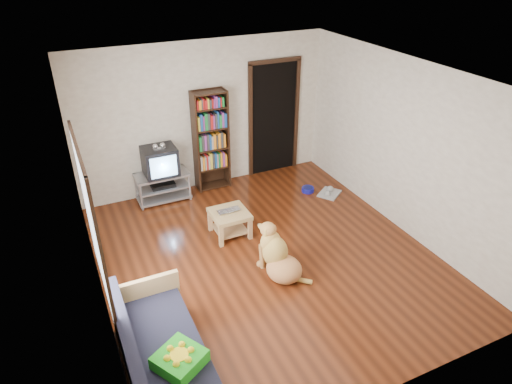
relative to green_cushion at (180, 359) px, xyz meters
name	(u,v)px	position (x,y,z in m)	size (l,w,h in m)	color
ground	(267,257)	(1.75, 1.65, -0.49)	(5.00, 5.00, 0.00)	#59240F
ceiling	(269,77)	(1.75, 1.65, 2.11)	(5.00, 5.00, 0.00)	white
wall_back	(204,117)	(1.75, 4.15, 0.81)	(4.50, 4.50, 0.00)	silver
wall_front	(396,297)	(1.75, -0.85, 0.81)	(4.50, 4.50, 0.00)	silver
wall_left	(88,216)	(-0.50, 1.65, 0.81)	(5.00, 5.00, 0.00)	silver
wall_right	(404,147)	(4.00, 1.65, 0.81)	(5.00, 5.00, 0.00)	silver
green_cushion	(180,359)	(0.00, 0.00, 0.00)	(0.41, 0.41, 0.14)	green
laptop	(230,212)	(1.49, 2.38, -0.08)	(0.35, 0.23, 0.03)	silver
dog_bowl	(308,190)	(3.28, 3.07, -0.45)	(0.22, 0.22, 0.08)	#151590
grey_rag	(329,193)	(3.58, 2.82, -0.47)	(0.40, 0.32, 0.03)	#A0A0A0
window	(92,223)	(-0.48, 1.15, 1.01)	(0.03, 1.46, 1.70)	white
doorway	(274,116)	(3.10, 4.13, 0.63)	(1.03, 0.05, 2.19)	black
tv_stand	(163,186)	(0.85, 3.90, -0.22)	(0.90, 0.45, 0.50)	#99999E
crt_tv	(160,160)	(0.85, 3.92, 0.25)	(0.55, 0.52, 0.58)	black
bookshelf	(211,136)	(1.80, 4.00, 0.51)	(0.60, 0.30, 1.80)	black
sofa	(162,360)	(-0.12, 0.27, -0.23)	(0.80, 1.80, 0.80)	tan
coffee_table	(230,219)	(1.49, 2.41, -0.21)	(0.55, 0.55, 0.40)	tan
dog	(278,257)	(1.73, 1.27, -0.22)	(0.59, 0.83, 0.74)	#C3854B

